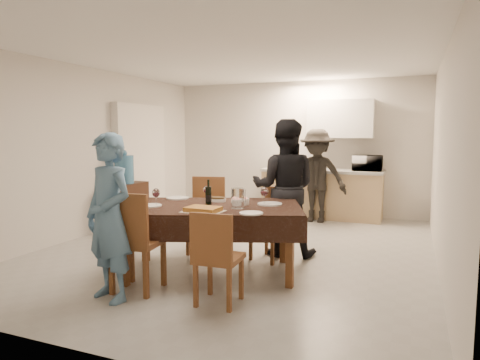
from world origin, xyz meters
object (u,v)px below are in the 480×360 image
object	(u,v)px
person_near	(109,217)
water_pitcher	(238,198)
water_jug	(124,169)
wine_bottle	(208,192)
savoury_tart	(203,209)
person_kitchen	(316,176)
microwave	(367,163)
dining_table	(211,209)
person_far	(284,188)
console	(125,205)

from	to	relation	value
person_near	water_pitcher	bearing A→B (deg)	64.72
water_jug	wine_bottle	xyz separation A→B (m)	(2.33, -1.55, -0.06)
savoury_tart	person_near	world-z (taller)	person_near
water_jug	person_kitchen	world-z (taller)	person_kitchen
savoury_tart	person_kitchen	xyz separation A→B (m)	(0.40, 3.66, 0.02)
wine_bottle	microwave	bearing A→B (deg)	69.58
wine_bottle	water_pitcher	bearing A→B (deg)	-14.04
wine_bottle	savoury_tart	world-z (taller)	wine_bottle
dining_table	person_far	distance (m)	1.19
dining_table	water_pitcher	xyz separation A→B (m)	(0.35, -0.05, 0.15)
water_jug	person_far	bearing A→B (deg)	-10.56
person_kitchen	savoury_tart	bearing A→B (deg)	-96.18
water_jug	savoury_tart	distance (m)	3.18
savoury_tart	person_near	distance (m)	0.93
microwave	person_near	distance (m)	5.14
water_jug	person_near	bearing A→B (deg)	-55.35
dining_table	microwave	bearing A→B (deg)	49.95
console	microwave	size ratio (longest dim) A/B	1.60
person_far	person_kitchen	distance (m)	2.24
console	person_far	bearing A→B (deg)	-10.56
person_far	person_kitchen	xyz separation A→B (m)	(-0.05, 2.23, -0.05)
microwave	person_far	distance (m)	2.80
dining_table	person_kitchen	bearing A→B (deg)	60.84
water_pitcher	savoury_tart	distance (m)	0.42
console	person_kitchen	size ratio (longest dim) A/B	0.49
wine_bottle	person_kitchen	bearing A→B (deg)	80.41
person_near	person_kitchen	world-z (taller)	person_kitchen
water_pitcher	savoury_tart	bearing A→B (deg)	-127.15
console	wine_bottle	bearing A→B (deg)	-33.58
water_pitcher	person_near	bearing A→B (deg)	-131.99
water_jug	dining_table	bearing A→B (deg)	-33.86
savoury_tart	person_kitchen	bearing A→B (deg)	83.82
person_kitchen	water_jug	bearing A→B (deg)	-149.58
water_pitcher	person_kitchen	distance (m)	3.34
person_far	microwave	bearing A→B (deg)	-116.45
console	microwave	world-z (taller)	microwave
person_far	savoury_tart	bearing A→B (deg)	62.12
console	microwave	xyz separation A→B (m)	(3.70, 2.14, 0.67)
dining_table	console	world-z (taller)	dining_table
water_pitcher	console	bearing A→B (deg)	148.90
console	microwave	distance (m)	4.33
console	water_jug	size ratio (longest dim) A/B	1.73
dining_table	microwave	xyz separation A→B (m)	(1.32, 3.73, 0.31)
water_pitcher	person_far	size ratio (longest dim) A/B	0.12
savoury_tart	console	bearing A→B (deg)	141.44
console	water_pitcher	distance (m)	3.23
dining_table	water_jug	distance (m)	2.87
dining_table	water_pitcher	distance (m)	0.38
microwave	person_near	xyz separation A→B (m)	(-1.87, -4.78, -0.25)
water_pitcher	person_far	distance (m)	1.12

